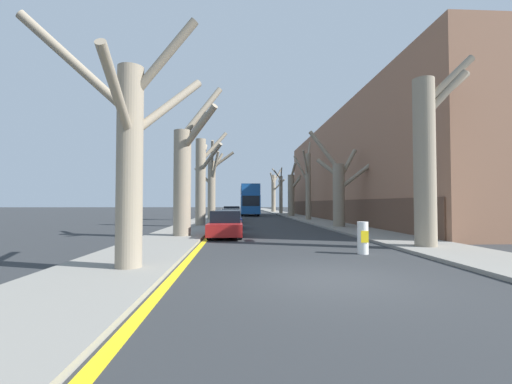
{
  "coord_description": "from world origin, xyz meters",
  "views": [
    {
      "loc": [
        -2.2,
        -7.98,
        1.78
      ],
      "look_at": [
        0.24,
        37.31,
        3.28
      ],
      "focal_mm": 24.0,
      "sensor_mm": 36.0,
      "label": 1
    }
  ],
  "objects_px": {
    "street_tree_right_2": "(308,184)",
    "traffic_bollard": "(363,238)",
    "street_tree_left_3": "(212,185)",
    "street_tree_right_1": "(339,188)",
    "street_tree_right_4": "(281,192)",
    "parked_car_2": "(231,216)",
    "street_tree_left_0": "(130,151)",
    "parked_car_3": "(232,213)",
    "parked_car_1": "(229,219)",
    "street_tree_right_5": "(274,192)",
    "parked_car_0": "(226,225)",
    "street_tree_right_0": "(427,154)",
    "street_tree_right_3": "(292,193)",
    "street_tree_left_1": "(185,174)",
    "street_tree_left_2": "(202,178)",
    "double_decker_bus": "(250,198)"
  },
  "relations": [
    {
      "from": "street_tree_right_2",
      "to": "traffic_bollard",
      "type": "xyz_separation_m",
      "value": [
        -2.91,
        -23.45,
        -3.26
      ]
    },
    {
      "from": "street_tree_left_3",
      "to": "street_tree_right_1",
      "type": "bearing_deg",
      "value": -48.65
    },
    {
      "from": "street_tree_right_4",
      "to": "parked_car_2",
      "type": "xyz_separation_m",
      "value": [
        -7.85,
        -26.18,
        -3.05
      ]
    },
    {
      "from": "street_tree_left_0",
      "to": "parked_car_2",
      "type": "relative_size",
      "value": 1.55
    },
    {
      "from": "parked_car_3",
      "to": "parked_car_2",
      "type": "bearing_deg",
      "value": -90.0
    },
    {
      "from": "street_tree_left_3",
      "to": "parked_car_1",
      "type": "height_order",
      "value": "street_tree_left_3"
    },
    {
      "from": "street_tree_right_2",
      "to": "parked_car_1",
      "type": "distance_m",
      "value": 13.81
    },
    {
      "from": "street_tree_right_1",
      "to": "parked_car_2",
      "type": "relative_size",
      "value": 1.69
    },
    {
      "from": "street_tree_right_5",
      "to": "parked_car_1",
      "type": "height_order",
      "value": "street_tree_right_5"
    },
    {
      "from": "street_tree_right_2",
      "to": "street_tree_right_4",
      "type": "xyz_separation_m",
      "value": [
        -0.11,
        21.73,
        -0.15
      ]
    },
    {
      "from": "street_tree_left_0",
      "to": "traffic_bollard",
      "type": "relative_size",
      "value": 5.86
    },
    {
      "from": "parked_car_0",
      "to": "street_tree_right_5",
      "type": "bearing_deg",
      "value": 81.02
    },
    {
      "from": "street_tree_right_0",
      "to": "parked_car_0",
      "type": "relative_size",
      "value": 1.76
    },
    {
      "from": "street_tree_right_2",
      "to": "street_tree_right_5",
      "type": "height_order",
      "value": "street_tree_right_5"
    },
    {
      "from": "street_tree_right_3",
      "to": "parked_car_1",
      "type": "bearing_deg",
      "value": -110.38
    },
    {
      "from": "street_tree_right_0",
      "to": "street_tree_right_5",
      "type": "distance_m",
      "value": 55.11
    },
    {
      "from": "street_tree_left_0",
      "to": "street_tree_right_3",
      "type": "bearing_deg",
      "value": 74.63
    },
    {
      "from": "street_tree_left_0",
      "to": "street_tree_left_1",
      "type": "xyz_separation_m",
      "value": [
        0.07,
        8.85,
        0.17
      ]
    },
    {
      "from": "street_tree_left_1",
      "to": "street_tree_right_1",
      "type": "distance_m",
      "value": 12.03
    },
    {
      "from": "parked_car_1",
      "to": "street_tree_left_0",
      "type": "bearing_deg",
      "value": -98.04
    },
    {
      "from": "street_tree_right_1",
      "to": "parked_car_2",
      "type": "distance_m",
      "value": 10.46
    },
    {
      "from": "street_tree_left_2",
      "to": "parked_car_0",
      "type": "xyz_separation_m",
      "value": [
        2.12,
        -8.16,
        -3.04
      ]
    },
    {
      "from": "parked_car_0",
      "to": "street_tree_left_2",
      "type": "bearing_deg",
      "value": 104.54
    },
    {
      "from": "parked_car_3",
      "to": "parked_car_1",
      "type": "bearing_deg",
      "value": -90.0
    },
    {
      "from": "parked_car_1",
      "to": "street_tree_left_2",
      "type": "bearing_deg",
      "value": 138.33
    },
    {
      "from": "street_tree_left_2",
      "to": "street_tree_right_3",
      "type": "xyz_separation_m",
      "value": [
        10.04,
        19.46,
        -0.57
      ]
    },
    {
      "from": "street_tree_right_4",
      "to": "street_tree_right_5",
      "type": "relative_size",
      "value": 0.9
    },
    {
      "from": "street_tree_left_0",
      "to": "traffic_bollard",
      "type": "distance_m",
      "value": 8.17
    },
    {
      "from": "street_tree_left_1",
      "to": "street_tree_left_3",
      "type": "relative_size",
      "value": 1.01
    },
    {
      "from": "street_tree_right_1",
      "to": "double_decker_bus",
      "type": "xyz_separation_m",
      "value": [
        -5.57,
        25.95,
        -0.36
      ]
    },
    {
      "from": "parked_car_1",
      "to": "street_tree_right_4",
      "type": "bearing_deg",
      "value": 76.45
    },
    {
      "from": "street_tree_left_0",
      "to": "street_tree_right_4",
      "type": "height_order",
      "value": "street_tree_right_4"
    },
    {
      "from": "street_tree_right_2",
      "to": "parked_car_0",
      "type": "height_order",
      "value": "street_tree_right_2"
    },
    {
      "from": "street_tree_left_1",
      "to": "street_tree_right_0",
      "type": "xyz_separation_m",
      "value": [
        10.18,
        -4.93,
        0.4
      ]
    },
    {
      "from": "street_tree_left_2",
      "to": "traffic_bollard",
      "type": "height_order",
      "value": "street_tree_left_2"
    },
    {
      "from": "street_tree_right_2",
      "to": "street_tree_right_5",
      "type": "relative_size",
      "value": 0.98
    },
    {
      "from": "street_tree_left_1",
      "to": "street_tree_right_3",
      "type": "relative_size",
      "value": 1.14
    },
    {
      "from": "street_tree_left_1",
      "to": "street_tree_right_5",
      "type": "xyz_separation_m",
      "value": [
        9.99,
        50.18,
        0.79
      ]
    },
    {
      "from": "parked_car_3",
      "to": "street_tree_right_0",
      "type": "bearing_deg",
      "value": -71.69
    },
    {
      "from": "street_tree_right_4",
      "to": "parked_car_2",
      "type": "relative_size",
      "value": 1.81
    },
    {
      "from": "street_tree_right_1",
      "to": "double_decker_bus",
      "type": "distance_m",
      "value": 26.54
    },
    {
      "from": "street_tree_left_0",
      "to": "street_tree_left_2",
      "type": "distance_m",
      "value": 17.32
    },
    {
      "from": "street_tree_right_1",
      "to": "street_tree_right_2",
      "type": "xyz_separation_m",
      "value": [
        -0.02,
        10.85,
        0.97
      ]
    },
    {
      "from": "street_tree_left_1",
      "to": "parked_car_2",
      "type": "distance_m",
      "value": 13.39
    },
    {
      "from": "street_tree_left_1",
      "to": "parked_car_3",
      "type": "bearing_deg",
      "value": 83.83
    },
    {
      "from": "street_tree_left_0",
      "to": "parked_car_1",
      "type": "bearing_deg",
      "value": 81.96
    },
    {
      "from": "double_decker_bus",
      "to": "parked_car_0",
      "type": "xyz_separation_m",
      "value": [
        -2.4,
        -32.2,
        -1.85
      ]
    },
    {
      "from": "street_tree_right_5",
      "to": "parked_car_2",
      "type": "height_order",
      "value": "street_tree_right_5"
    },
    {
      "from": "street_tree_right_5",
      "to": "street_tree_right_0",
      "type": "bearing_deg",
      "value": -89.8
    },
    {
      "from": "traffic_bollard",
      "to": "street_tree_left_1",
      "type": "bearing_deg",
      "value": 139.79
    }
  ]
}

